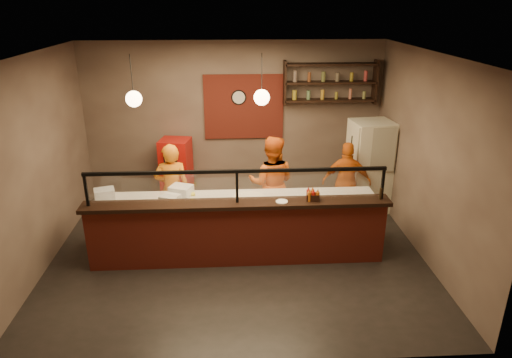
{
  "coord_description": "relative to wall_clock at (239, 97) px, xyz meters",
  "views": [
    {
      "loc": [
        -0.08,
        -6.6,
        3.93
      ],
      "look_at": [
        0.32,
        0.3,
        1.19
      ],
      "focal_mm": 32.0,
      "sensor_mm": 36.0,
      "label": 1
    }
  ],
  "objects": [
    {
      "name": "small_plate",
      "position": [
        0.57,
        -2.79,
        -1.03
      ],
      "size": [
        0.24,
        0.24,
        0.01
      ],
      "primitive_type": "cylinder",
      "rotation": [
        0.0,
        0.0,
        0.36
      ],
      "color": "white",
      "rests_on": "counter_ledge"
    },
    {
      "name": "wall_front",
      "position": [
        -0.1,
        -4.96,
        -0.5
      ],
      "size": [
        6.0,
        0.0,
        6.0
      ],
      "primitive_type": "plane",
      "rotation": [
        -1.57,
        0.0,
        0.0
      ],
      "color": "#7A6759",
      "rests_on": "floor"
    },
    {
      "name": "pendant_left",
      "position": [
        -1.6,
        -2.26,
        0.45
      ],
      "size": [
        0.24,
        0.24,
        0.77
      ],
      "color": "black",
      "rests_on": "ceiling"
    },
    {
      "name": "cook_left",
      "position": [
        -1.22,
        -1.66,
        -1.27
      ],
      "size": [
        0.63,
        0.43,
        1.66
      ],
      "primitive_type": "imported",
      "rotation": [
        0.0,
        0.0,
        3.2
      ],
      "color": "orange",
      "rests_on": "floor"
    },
    {
      "name": "wall_back",
      "position": [
        -0.1,
        0.04,
        -0.5
      ],
      "size": [
        6.0,
        0.0,
        6.0
      ],
      "primitive_type": "plane",
      "rotation": [
        1.57,
        0.0,
        0.0
      ],
      "color": "#7A6759",
      "rests_on": "floor"
    },
    {
      "name": "prep_tub_b",
      "position": [
        -1.01,
        -2.09,
        -1.11
      ],
      "size": [
        0.42,
        0.38,
        0.17
      ],
      "primitive_type": "cube",
      "rotation": [
        0.0,
        0.0,
        -0.4
      ],
      "color": "white",
      "rests_on": "worktop"
    },
    {
      "name": "rolling_pin",
      "position": [
        -0.97,
        -2.14,
        -1.17
      ],
      "size": [
        0.37,
        0.12,
        0.06
      ],
      "primitive_type": "cylinder",
      "rotation": [
        0.0,
        1.57,
        0.16
      ],
      "color": "yellow",
      "rests_on": "worktop"
    },
    {
      "name": "cook_right",
      "position": [
        1.95,
        -1.35,
        -1.34
      ],
      "size": [
        0.95,
        0.53,
        1.53
      ],
      "primitive_type": "imported",
      "rotation": [
        0.0,
        0.0,
        2.96
      ],
      "color": "orange",
      "rests_on": "floor"
    },
    {
      "name": "wall_right",
      "position": [
        2.9,
        -2.46,
        -0.5
      ],
      "size": [
        0.0,
        5.0,
        5.0
      ],
      "primitive_type": "plane",
      "rotation": [
        1.57,
        0.0,
        -1.57
      ],
      "color": "#7A6759",
      "rests_on": "floor"
    },
    {
      "name": "prep_tub_a",
      "position": [
        -2.25,
        -2.13,
        -1.12
      ],
      "size": [
        0.38,
        0.34,
        0.16
      ],
      "primitive_type": "cube",
      "rotation": [
        0.0,
        0.0,
        0.31
      ],
      "color": "silver",
      "rests_on": "worktop"
    },
    {
      "name": "wall_left",
      "position": [
        -3.1,
        -2.46,
        -0.5
      ],
      "size": [
        0.0,
        5.0,
        5.0
      ],
      "primitive_type": "plane",
      "rotation": [
        1.57,
        0.0,
        1.57
      ],
      "color": "#7A6759",
      "rests_on": "floor"
    },
    {
      "name": "floor",
      "position": [
        -0.1,
        -2.46,
        -2.1
      ],
      "size": [
        6.0,
        6.0,
        0.0
      ],
      "primitive_type": "plane",
      "color": "black",
      "rests_on": "ground"
    },
    {
      "name": "pizza_dough",
      "position": [
        0.09,
        -2.26,
        -1.19
      ],
      "size": [
        0.62,
        0.62,
        0.01
      ],
      "primitive_type": "cylinder",
      "rotation": [
        0.0,
        0.0,
        0.19
      ],
      "color": "white",
      "rests_on": "worktop"
    },
    {
      "name": "wall_shelving",
      "position": [
        1.8,
        -0.14,
        0.3
      ],
      "size": [
        1.84,
        0.28,
        0.85
      ],
      "color": "black",
      "rests_on": "wall_back"
    },
    {
      "name": "ceiling",
      "position": [
        -0.1,
        -2.46,
        1.1
      ],
      "size": [
        6.0,
        6.0,
        0.0
      ],
      "primitive_type": "plane",
      "rotation": [
        3.14,
        0.0,
        0.0
      ],
      "color": "#332B27",
      "rests_on": "wall_back"
    },
    {
      "name": "condiment_caddy",
      "position": [
        1.06,
        -2.75,
        -0.99
      ],
      "size": [
        0.21,
        0.17,
        0.11
      ],
      "primitive_type": "cube",
      "rotation": [
        0.0,
        0.0,
        -0.13
      ],
      "color": "black",
      "rests_on": "counter_ledge"
    },
    {
      "name": "brick_patch",
      "position": [
        0.1,
        0.01,
        -0.2
      ],
      "size": [
        1.6,
        0.04,
        1.3
      ],
      "primitive_type": "cube",
      "color": "maroon",
      "rests_on": "wall_back"
    },
    {
      "name": "worktop",
      "position": [
        -0.1,
        -2.26,
        -1.23
      ],
      "size": [
        4.6,
        0.75,
        0.05
      ],
      "primitive_type": "cube",
      "color": "white",
      "rests_on": "worktop_cabinet"
    },
    {
      "name": "pendant_right",
      "position": [
        0.3,
        -2.26,
        0.45
      ],
      "size": [
        0.24,
        0.24,
        0.77
      ],
      "color": "black",
      "rests_on": "ceiling"
    },
    {
      "name": "worktop_cabinet",
      "position": [
        -0.1,
        -2.26,
        -1.68
      ],
      "size": [
        4.6,
        0.75,
        0.85
      ],
      "primitive_type": "cube",
      "color": "gray",
      "rests_on": "floor"
    },
    {
      "name": "prep_tub_c",
      "position": [
        -1.16,
        -2.41,
        -1.13
      ],
      "size": [
        0.35,
        0.32,
        0.14
      ],
      "primitive_type": "cube",
      "rotation": [
        0.0,
        0.0,
        -0.41
      ],
      "color": "silver",
      "rests_on": "worktop"
    },
    {
      "name": "fridge",
      "position": [
        2.5,
        -0.88,
        -1.2
      ],
      "size": [
        0.82,
        0.78,
        1.79
      ],
      "primitive_type": "cube",
      "rotation": [
        0.0,
        0.0,
        0.12
      ],
      "color": "beige",
      "rests_on": "floor"
    },
    {
      "name": "pepper_mill",
      "position": [
        2.1,
        -2.78,
        -0.95
      ],
      "size": [
        0.05,
        0.05,
        0.19
      ],
      "primitive_type": "cylinder",
      "rotation": [
        0.0,
        0.0,
        0.42
      ],
      "color": "black",
      "rests_on": "counter_ledge"
    },
    {
      "name": "red_cooler",
      "position": [
        -1.29,
        -0.31,
        -1.43
      ],
      "size": [
        0.66,
        0.62,
        1.34
      ],
      "primitive_type": "cube",
      "rotation": [
        0.0,
        0.0,
        -0.18
      ],
      "color": "#B5120C",
      "rests_on": "floor"
    },
    {
      "name": "service_counter",
      "position": [
        -0.1,
        -2.76,
        -1.6
      ],
      "size": [
        4.6,
        0.25,
        1.0
      ],
      "primitive_type": "cube",
      "color": "maroon",
      "rests_on": "floor"
    },
    {
      "name": "counter_ledge",
      "position": [
        -0.1,
        -2.76,
        -1.07
      ],
      "size": [
        4.7,
        0.37,
        0.06
      ],
      "primitive_type": "cube",
      "color": "black",
      "rests_on": "service_counter"
    },
    {
      "name": "sneeze_guard",
      "position": [
        -0.1,
        -2.76,
        -0.73
      ],
      "size": [
        4.5,
        0.05,
        0.52
      ],
      "color": "white",
      "rests_on": "counter_ledge"
    },
    {
      "name": "wall_clock",
      "position": [
        0.0,
        0.0,
        0.0
      ],
      "size": [
        0.3,
        0.04,
        0.3
      ],
      "primitive_type": "cylinder",
      "rotation": [
        1.57,
        0.0,
        0.0
      ],
      "color": "black",
      "rests_on": "wall_back"
    },
    {
      "name": "cook_mid",
      "position": [
        0.53,
        -1.56,
        -1.23
      ],
      "size": [
        0.94,
        0.79,
        1.73
      ],
      "primitive_type": "imported",
      "rotation": [
        0.0,
        0.0,
        2.97
      ],
      "color": "#DA5914",
      "rests_on": "floor"
    }
  ]
}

